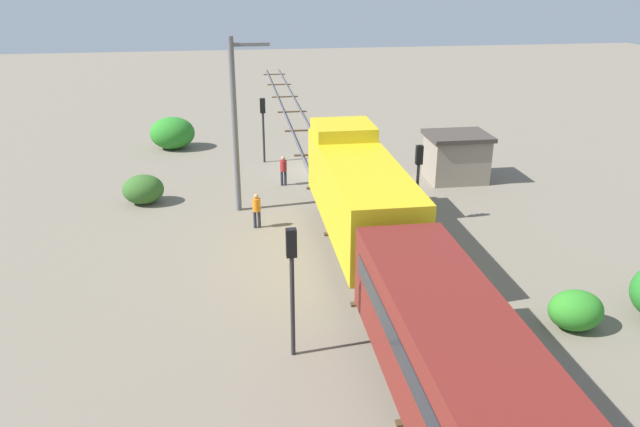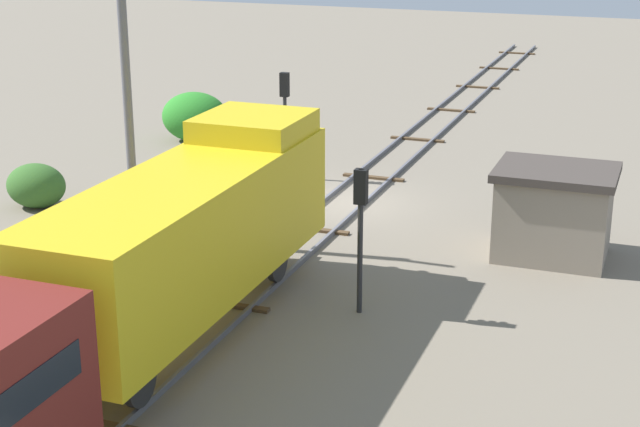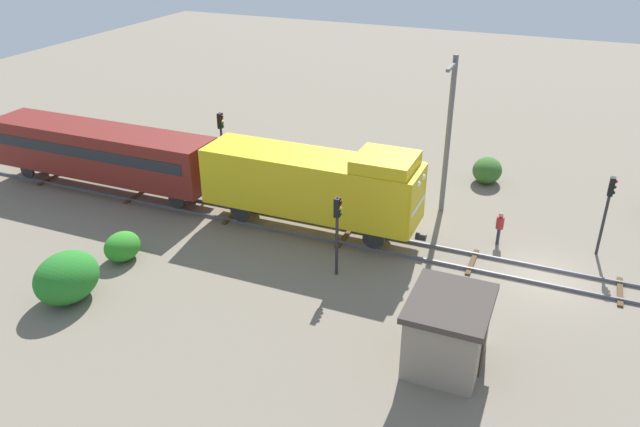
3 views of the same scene
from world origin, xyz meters
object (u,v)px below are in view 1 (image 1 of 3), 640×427
object	(u,v)px
traffic_signal_near	(263,118)
catenary_mast	(236,122)
passenger_car_leading	(476,396)
worker_near_track	(283,168)
locomotive	(358,190)
traffic_signal_far	(292,270)
traffic_signal_mid	(418,169)
relay_hut	(456,157)
worker_by_signal	(257,208)

from	to	relation	value
traffic_signal_near	catenary_mast	distance (m)	8.43
passenger_car_leading	worker_near_track	distance (m)	22.49
locomotive	catenary_mast	xyz separation A→B (m)	(4.94, -5.53, 1.77)
locomotive	traffic_signal_near	world-z (taller)	locomotive
traffic_signal_far	traffic_signal_mid	bearing A→B (deg)	-124.86
locomotive	catenary_mast	distance (m)	7.62
worker_near_track	relay_hut	xyz separation A→B (m)	(-9.90, 0.46, 0.40)
locomotive	catenary_mast	bearing A→B (deg)	-48.19
locomotive	relay_hut	bearing A→B (deg)	-131.38
worker_near_track	traffic_signal_far	bearing A→B (deg)	27.83
passenger_car_leading	relay_hut	size ratio (longest dim) A/B	4.00
passenger_car_leading	worker_near_track	world-z (taller)	passenger_car_leading
traffic_signal_far	catenary_mast	xyz separation A→B (m)	(1.34, -12.99, 1.50)
worker_near_track	worker_by_signal	size ratio (longest dim) A/B	1.00
traffic_signal_far	relay_hut	size ratio (longest dim) A/B	1.25
traffic_signal_mid	worker_near_track	size ratio (longest dim) A/B	2.27
locomotive	worker_near_track	bearing A→B (deg)	-75.03
relay_hut	traffic_signal_mid	bearing A→B (deg)	55.32
catenary_mast	relay_hut	size ratio (longest dim) A/B	2.45
passenger_car_leading	traffic_signal_far	xyz separation A→B (m)	(3.60, -5.87, 0.51)
passenger_car_leading	traffic_signal_near	world-z (taller)	traffic_signal_near
passenger_car_leading	worker_by_signal	world-z (taller)	passenger_car_leading
worker_by_signal	catenary_mast	bearing A→B (deg)	38.12
traffic_signal_far	catenary_mast	bearing A→B (deg)	-84.10
worker_by_signal	relay_hut	xyz separation A→B (m)	(-11.70, -5.44, 0.40)
traffic_signal_near	worker_by_signal	xyz separation A→B (m)	(1.00, 10.52, -1.82)
worker_by_signal	relay_hut	world-z (taller)	relay_hut
worker_by_signal	passenger_car_leading	bearing A→B (deg)	-144.39
catenary_mast	relay_hut	bearing A→B (deg)	-166.50
worker_by_signal	traffic_signal_mid	bearing A→B (deg)	-72.43
traffic_signal_near	worker_near_track	world-z (taller)	traffic_signal_near
locomotive	traffic_signal_far	bearing A→B (deg)	64.25
traffic_signal_mid	catenary_mast	distance (m)	9.03
traffic_signal_far	catenary_mast	distance (m)	13.14
passenger_car_leading	worker_near_track	xyz separation A→B (m)	(2.40, -22.31, -1.53)
catenary_mast	relay_hut	xyz separation A→B (m)	(-12.44, -2.99, -3.15)
traffic_signal_near	worker_by_signal	size ratio (longest dim) A/B	2.38
traffic_signal_far	relay_hut	distance (m)	19.52
worker_by_signal	worker_near_track	bearing A→B (deg)	4.28
worker_near_track	catenary_mast	size ratio (longest dim) A/B	0.20
traffic_signal_far	locomotive	bearing A→B (deg)	-115.75
passenger_car_leading	traffic_signal_mid	size ratio (longest dim) A/B	3.62
worker_near_track	worker_by_signal	distance (m)	6.17
passenger_car_leading	traffic_signal_far	distance (m)	6.91
passenger_car_leading	relay_hut	xyz separation A→B (m)	(-7.50, -21.85, -1.13)
locomotive	traffic_signal_far	xyz separation A→B (m)	(3.60, 7.46, 0.26)
traffic_signal_far	worker_by_signal	xyz separation A→B (m)	(0.60, -10.54, -2.04)
traffic_signal_far	relay_hut	world-z (taller)	traffic_signal_far
catenary_mast	locomotive	bearing A→B (deg)	131.81
worker_near_track	catenary_mast	xyz separation A→B (m)	(2.54, 3.45, 3.55)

